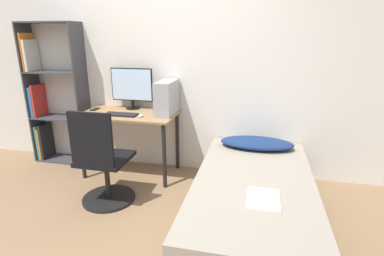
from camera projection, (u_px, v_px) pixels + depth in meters
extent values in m
plane|color=#846647|center=(116.00, 236.00, 2.51)|extent=(14.00, 14.00, 0.00)
cube|color=silver|center=(166.00, 67.00, 3.52)|extent=(8.00, 0.05, 2.50)
cube|color=#997047|center=(129.00, 114.00, 3.44)|extent=(1.09, 0.62, 0.02)
cylinder|color=black|center=(82.00, 149.00, 3.42)|extent=(0.04, 0.04, 0.73)
cylinder|color=black|center=(164.00, 156.00, 3.21)|extent=(0.04, 0.04, 0.73)
cylinder|color=black|center=(104.00, 135.00, 3.90)|extent=(0.04, 0.04, 0.73)
cylinder|color=black|center=(177.00, 141.00, 3.69)|extent=(0.04, 0.04, 0.73)
cube|color=#38383D|center=(33.00, 94.00, 3.85)|extent=(0.02, 0.29, 1.76)
cube|color=#38383D|center=(83.00, 97.00, 3.70)|extent=(0.02, 0.29, 1.76)
cube|color=#38383D|center=(66.00, 159.00, 4.04)|extent=(0.70, 0.29, 0.02)
cube|color=#38383D|center=(60.00, 118.00, 3.86)|extent=(0.70, 0.29, 0.02)
cube|color=#38383D|center=(54.00, 72.00, 3.69)|extent=(0.70, 0.29, 0.02)
cube|color=#38383D|center=(48.00, 22.00, 3.52)|extent=(0.70, 0.29, 0.02)
cube|color=teal|center=(43.00, 141.00, 4.04)|extent=(0.03, 0.24, 0.45)
cube|color=orange|center=(45.00, 142.00, 4.03)|extent=(0.02, 0.24, 0.42)
cube|color=black|center=(47.00, 141.00, 4.02)|extent=(0.03, 0.24, 0.46)
cube|color=#2870B7|center=(37.00, 101.00, 3.87)|extent=(0.04, 0.24, 0.38)
cube|color=red|center=(39.00, 100.00, 3.86)|extent=(0.03, 0.24, 0.41)
cube|color=orange|center=(28.00, 52.00, 3.69)|extent=(0.02, 0.24, 0.45)
cube|color=beige|center=(31.00, 55.00, 3.69)|extent=(0.03, 0.24, 0.38)
cylinder|color=black|center=(109.00, 198.00, 3.06)|extent=(0.53, 0.53, 0.03)
cylinder|color=black|center=(107.00, 179.00, 3.00)|extent=(0.05, 0.05, 0.40)
cube|color=black|center=(105.00, 159.00, 2.93)|extent=(0.46, 0.46, 0.04)
cube|color=black|center=(91.00, 140.00, 2.65)|extent=(0.41, 0.04, 0.50)
cube|color=#4C3D2D|center=(252.00, 212.00, 2.67)|extent=(1.03, 2.02, 0.20)
cube|color=gray|center=(253.00, 191.00, 2.60)|extent=(1.00, 1.98, 0.24)
ellipsoid|color=navy|center=(257.00, 143.00, 3.25)|extent=(0.78, 0.36, 0.11)
cube|color=silver|center=(263.00, 199.00, 2.24)|extent=(0.24, 0.32, 0.01)
cylinder|color=black|center=(133.00, 108.00, 3.64)|extent=(0.17, 0.17, 0.01)
cylinder|color=black|center=(133.00, 104.00, 3.62)|extent=(0.04, 0.04, 0.10)
cube|color=black|center=(132.00, 85.00, 3.56)|extent=(0.52, 0.01, 0.39)
cube|color=#B2D1EF|center=(132.00, 85.00, 3.55)|extent=(0.49, 0.01, 0.36)
cube|color=black|center=(121.00, 114.00, 3.33)|extent=(0.37, 0.14, 0.02)
cube|color=#99999E|center=(167.00, 98.00, 3.35)|extent=(0.18, 0.44, 0.37)
ellipsoid|color=silver|center=(141.00, 116.00, 3.28)|extent=(0.06, 0.09, 0.02)
cube|color=black|center=(95.00, 109.00, 3.59)|extent=(0.07, 0.14, 0.01)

